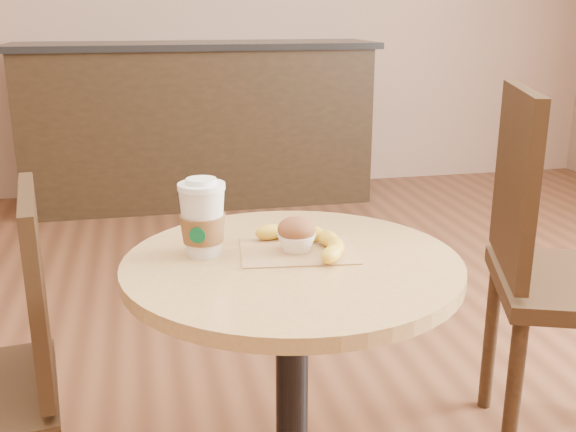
# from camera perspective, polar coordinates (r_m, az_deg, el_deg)

# --- Properties ---
(cafe_table) EXTENTS (0.69, 0.69, 0.75)m
(cafe_table) POSITION_cam_1_polar(r_m,az_deg,el_deg) (1.46, 0.34, -11.76)
(cafe_table) COLOR black
(cafe_table) RESTS_ON ground
(chair_right) EXTENTS (0.59, 0.59, 1.05)m
(chair_right) POSITION_cam_1_polar(r_m,az_deg,el_deg) (1.97, 21.87, -3.82)
(chair_right) COLOR #342212
(chair_right) RESTS_ON ground
(service_counter) EXTENTS (2.30, 0.65, 1.04)m
(service_counter) POSITION_cam_1_polar(r_m,az_deg,el_deg) (4.50, -7.61, 7.78)
(service_counter) COLOR black
(service_counter) RESTS_ON ground
(kraft_bag) EXTENTS (0.26, 0.21, 0.00)m
(kraft_bag) POSITION_cam_1_polar(r_m,az_deg,el_deg) (1.41, 0.86, -2.96)
(kraft_bag) COLOR tan
(kraft_bag) RESTS_ON cafe_table
(coffee_cup) EXTENTS (0.10, 0.10, 0.16)m
(coffee_cup) POSITION_cam_1_polar(r_m,az_deg,el_deg) (1.39, -7.24, -0.40)
(coffee_cup) COLOR silver
(coffee_cup) RESTS_ON cafe_table
(muffin) EXTENTS (0.08, 0.08, 0.07)m
(muffin) POSITION_cam_1_polar(r_m,az_deg,el_deg) (1.40, 0.73, -1.57)
(muffin) COLOR white
(muffin) RESTS_ON kraft_bag
(banana) EXTENTS (0.26, 0.28, 0.03)m
(banana) POSITION_cam_1_polar(r_m,az_deg,el_deg) (1.41, 1.37, -2.24)
(banana) COLOR yellow
(banana) RESTS_ON kraft_bag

